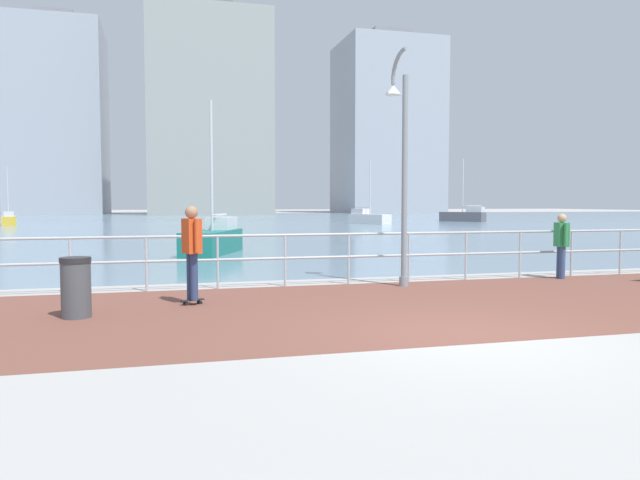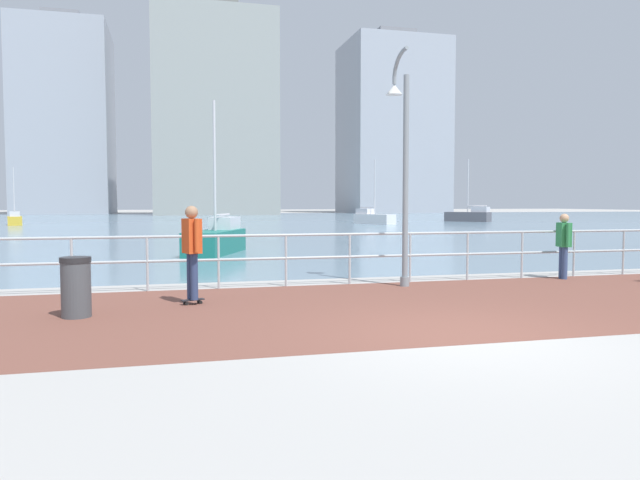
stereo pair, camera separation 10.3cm
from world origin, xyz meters
name	(u,v)px [view 1 (the left image)]	position (x,y,z in m)	size (l,w,h in m)	color
ground	(214,225)	(0.00, 40.00, 0.00)	(220.00, 220.00, 0.00)	#ADAAA5
brick_paving	(398,306)	(0.00, 2.31, 0.00)	(28.00, 5.64, 0.01)	brown
harbor_water	(205,221)	(0.00, 50.13, 0.00)	(180.00, 88.00, 0.00)	#6B899E
waterfront_railing	(349,249)	(0.00, 5.13, 0.77)	(25.25, 0.06, 1.11)	#B2BCC1
lamppost	(401,155)	(1.01, 4.70, 2.76)	(0.36, 0.82, 4.99)	gray
skateboarder	(192,245)	(-3.39, 3.33, 1.03)	(0.41, 0.55, 1.71)	black
bystander	(561,241)	(5.05, 4.78, 0.88)	(0.32, 0.56, 1.51)	#384C7A
trash_bin	(76,287)	(-5.17, 2.59, 0.47)	(0.46, 0.46, 0.93)	#474C51
sailboat_teal	(369,218)	(12.84, 40.17, 0.51)	(2.77, 3.93, 5.35)	white
sailboat_red	(214,239)	(-2.17, 13.80, 0.50)	(2.47, 3.90, 5.25)	#197266
sailboat_white	(9,220)	(-15.59, 44.42, 0.44)	(1.74, 3.40, 4.57)	gold
sailboat_gray	(464,216)	(23.61, 43.74, 0.56)	(3.63, 4.05, 5.86)	#595960
tower_slate	(59,120)	(-19.76, 97.38, 15.07)	(14.06, 16.88, 31.81)	#A3A8B2
tower_glass	(208,115)	(2.97, 84.38, 14.93)	(17.75, 13.86, 31.53)	#939993
tower_concrete	(387,128)	(35.65, 95.14, 15.35)	(17.04, 15.36, 32.35)	#A3A8B2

